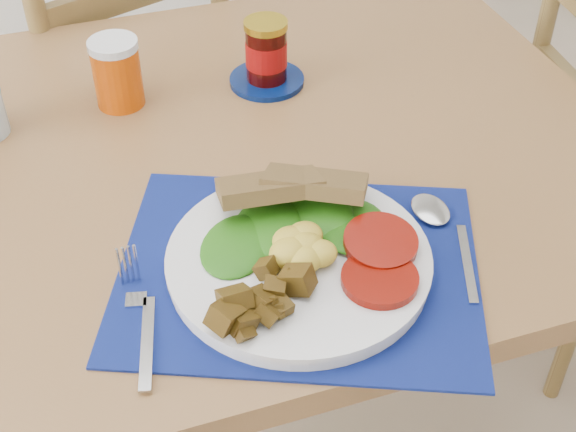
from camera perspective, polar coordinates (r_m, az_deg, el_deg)
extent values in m
cube|color=brown|center=(1.17, -9.90, 3.02)|extent=(1.40, 0.90, 0.04)
cylinder|color=brown|center=(1.85, 8.80, 4.78)|extent=(0.06, 0.06, 0.71)
cube|color=brown|center=(1.90, -12.72, 8.89)|extent=(0.57, 0.55, 0.04)
cylinder|color=brown|center=(2.24, -9.74, 7.34)|extent=(0.04, 0.04, 0.44)
cylinder|color=brown|center=(2.12, -18.70, 3.45)|extent=(0.04, 0.04, 0.44)
cylinder|color=brown|center=(1.98, -4.29, 2.82)|extent=(0.04, 0.04, 0.44)
cylinder|color=brown|center=(1.84, -14.17, -1.88)|extent=(0.04, 0.04, 0.44)
cylinder|color=brown|center=(1.74, 19.45, -8.02)|extent=(0.03, 0.03, 0.38)
cylinder|color=brown|center=(1.93, 14.97, -1.01)|extent=(0.03, 0.03, 0.38)
cube|color=black|center=(0.97, 0.75, -3.78)|extent=(0.53, 0.48, 0.00)
cylinder|color=silver|center=(0.96, 0.76, -3.27)|extent=(0.31, 0.31, 0.02)
ellipsoid|color=gold|center=(0.94, 1.21, -2.20)|extent=(0.08, 0.07, 0.04)
cylinder|color=maroon|center=(0.94, 6.54, -3.28)|extent=(0.09, 0.09, 0.01)
ellipsoid|color=#133D07|center=(0.98, 0.53, -0.65)|extent=(0.17, 0.10, 0.02)
cube|color=olive|center=(1.00, 0.31, 2.20)|extent=(0.15, 0.11, 0.04)
cube|color=#B2B5BA|center=(0.90, -9.98, -8.83)|extent=(0.04, 0.13, 0.00)
cube|color=#B2B5BA|center=(0.96, -10.98, -4.97)|extent=(0.04, 0.07, 0.00)
cube|color=#B2B5BA|center=(1.00, 12.61, -3.28)|extent=(0.06, 0.13, 0.00)
ellipsoid|color=#B2B5BA|center=(1.06, 10.07, 0.35)|extent=(0.05, 0.07, 0.01)
cylinder|color=#C24305|center=(1.26, -12.04, 9.80)|extent=(0.07, 0.07, 0.10)
cylinder|color=#04164C|center=(1.31, -1.52, 9.63)|extent=(0.12, 0.12, 0.01)
cylinder|color=black|center=(1.29, -1.55, 11.48)|extent=(0.06, 0.06, 0.09)
cylinder|color=maroon|center=(1.29, -1.55, 11.50)|extent=(0.07, 0.07, 0.04)
cylinder|color=#B4931E|center=(1.26, -1.60, 13.44)|extent=(0.07, 0.07, 0.01)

